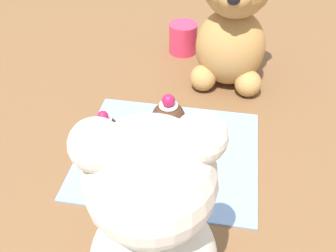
{
  "coord_description": "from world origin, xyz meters",
  "views": [
    {
      "loc": [
        -0.07,
        0.42,
        0.42
      ],
      "look_at": [
        0.0,
        0.0,
        0.06
      ],
      "focal_mm": 42.0,
      "sensor_mm": 36.0,
      "label": 1
    }
  ],
  "objects_px": {
    "teddy_bear_cream": "(152,228)",
    "cupcake_near_cream_bear": "(105,134)",
    "cupcake_near_tan_bear": "(168,120)",
    "juice_glass": "(183,38)",
    "saucer_plate": "(168,133)",
    "teddy_bear_tan": "(233,21)"
  },
  "relations": [
    {
      "from": "teddy_bear_cream",
      "to": "cupcake_near_cream_bear",
      "type": "distance_m",
      "value": 0.26
    },
    {
      "from": "cupcake_near_tan_bear",
      "to": "juice_glass",
      "type": "relative_size",
      "value": 1.15
    },
    {
      "from": "cupcake_near_tan_bear",
      "to": "juice_glass",
      "type": "xyz_separation_m",
      "value": [
        0.02,
        -0.28,
        -0.0
      ]
    },
    {
      "from": "teddy_bear_cream",
      "to": "saucer_plate",
      "type": "distance_m",
      "value": 0.28
    },
    {
      "from": "saucer_plate",
      "to": "juice_glass",
      "type": "relative_size",
      "value": 1.16
    },
    {
      "from": "teddy_bear_cream",
      "to": "saucer_plate",
      "type": "relative_size",
      "value": 3.41
    },
    {
      "from": "saucer_plate",
      "to": "juice_glass",
      "type": "bearing_deg",
      "value": -86.51
    },
    {
      "from": "teddy_bear_cream",
      "to": "teddy_bear_tan",
      "type": "distance_m",
      "value": 0.44
    },
    {
      "from": "saucer_plate",
      "to": "cupcake_near_tan_bear",
      "type": "xyz_separation_m",
      "value": [
        -0.0,
        0.0,
        0.03
      ]
    },
    {
      "from": "teddy_bear_cream",
      "to": "cupcake_near_cream_bear",
      "type": "height_order",
      "value": "teddy_bear_cream"
    },
    {
      "from": "cupcake_near_cream_bear",
      "to": "cupcake_near_tan_bear",
      "type": "xyz_separation_m",
      "value": [
        -0.09,
        -0.04,
        0.01
      ]
    },
    {
      "from": "cupcake_near_cream_bear",
      "to": "saucer_plate",
      "type": "bearing_deg",
      "value": -155.69
    },
    {
      "from": "cupcake_near_cream_bear",
      "to": "juice_glass",
      "type": "height_order",
      "value": "cupcake_near_cream_bear"
    },
    {
      "from": "teddy_bear_cream",
      "to": "juice_glass",
      "type": "height_order",
      "value": "teddy_bear_cream"
    },
    {
      "from": "cupcake_near_tan_bear",
      "to": "juice_glass",
      "type": "height_order",
      "value": "cupcake_near_tan_bear"
    },
    {
      "from": "teddy_bear_tan",
      "to": "cupcake_near_tan_bear",
      "type": "bearing_deg",
      "value": -112.05
    },
    {
      "from": "cupcake_near_tan_bear",
      "to": "cupcake_near_cream_bear",
      "type": "bearing_deg",
      "value": 24.31
    },
    {
      "from": "teddy_bear_cream",
      "to": "saucer_plate",
      "type": "bearing_deg",
      "value": -99.57
    },
    {
      "from": "cupcake_near_cream_bear",
      "to": "juice_glass",
      "type": "relative_size",
      "value": 1.01
    },
    {
      "from": "teddy_bear_tan",
      "to": "teddy_bear_cream",
      "type": "bearing_deg",
      "value": -94.3
    },
    {
      "from": "cupcake_near_cream_bear",
      "to": "cupcake_near_tan_bear",
      "type": "relative_size",
      "value": 0.88
    },
    {
      "from": "cupcake_near_tan_bear",
      "to": "juice_glass",
      "type": "distance_m",
      "value": 0.28
    }
  ]
}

